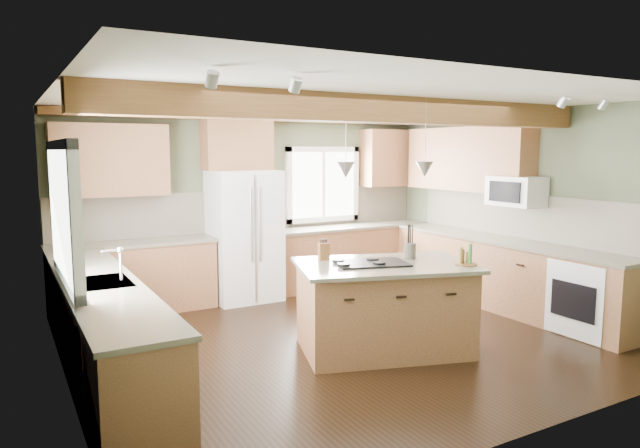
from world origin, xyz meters
TOP-DOWN VIEW (x-y plane):
  - floor at (0.00, 0.00)m, footprint 5.60×5.60m
  - ceiling at (0.00, 0.00)m, footprint 5.60×5.60m
  - wall_back at (0.00, 2.50)m, footprint 5.60×0.00m
  - wall_left at (-2.80, 0.00)m, footprint 0.00×5.00m
  - wall_right at (2.80, 0.00)m, footprint 0.00×5.00m
  - ceiling_beam at (0.00, -0.51)m, footprint 5.55×0.26m
  - soffit_trim at (0.00, 2.40)m, footprint 5.55×0.20m
  - backsplash_back at (0.00, 2.48)m, footprint 5.58×0.03m
  - backsplash_right at (2.78, 0.05)m, footprint 0.03×3.70m
  - base_cab_back_left at (-1.79, 2.20)m, footprint 2.02×0.60m
  - counter_back_left at (-1.79, 2.20)m, footprint 2.06×0.64m
  - base_cab_back_right at (1.49, 2.20)m, footprint 2.62×0.60m
  - counter_back_right at (1.49, 2.20)m, footprint 2.66×0.64m
  - base_cab_left at (-2.50, 0.05)m, footprint 0.60×3.70m
  - counter_left at (-2.50, 0.05)m, footprint 0.64×3.74m
  - base_cab_right at (2.50, 0.05)m, footprint 0.60×3.70m
  - counter_right at (2.50, 0.05)m, footprint 0.64×3.74m
  - upper_cab_back_left at (-1.99, 2.33)m, footprint 1.40×0.35m
  - upper_cab_over_fridge at (-0.30, 2.33)m, footprint 0.96×0.35m
  - upper_cab_right at (2.62, 0.90)m, footprint 0.35×2.20m
  - upper_cab_back_corner at (2.30, 2.33)m, footprint 0.90×0.35m
  - window_left at (-2.78, 0.05)m, footprint 0.04×1.60m
  - window_back at (1.15, 2.48)m, footprint 1.10×0.04m
  - sink at (-2.50, 0.05)m, footprint 0.50×0.65m
  - faucet at (-2.32, 0.05)m, footprint 0.02×0.02m
  - dishwasher at (-2.49, -1.25)m, footprint 0.60×0.60m
  - oven at (2.49, -1.25)m, footprint 0.60×0.72m
  - microwave at (2.58, -0.05)m, footprint 0.40×0.70m
  - pendant_left at (-0.22, -0.39)m, footprint 0.18×0.18m
  - pendant_right at (0.57, -0.64)m, footprint 0.18×0.18m
  - refrigerator at (-0.30, 2.12)m, footprint 0.90×0.74m
  - island at (0.17, -0.51)m, footprint 1.89×1.47m
  - island_top at (0.17, -0.51)m, footprint 2.03×1.61m
  - cooktop at (0.04, -0.47)m, footprint 0.83×0.68m
  - knife_block at (-0.27, -0.04)m, footprint 0.12×0.10m
  - utensil_crock at (0.56, -0.43)m, footprint 0.17×0.17m
  - bottle_tray at (0.85, -0.98)m, footprint 0.23×0.23m

SIDE VIEW (x-z plane):
  - floor at x=0.00m, z-range 0.00..0.00m
  - dishwasher at x=-2.49m, z-range 0.01..0.85m
  - oven at x=2.49m, z-range 0.01..0.85m
  - base_cab_back_left at x=-1.79m, z-range 0.00..0.88m
  - base_cab_back_right at x=1.49m, z-range 0.00..0.88m
  - base_cab_left at x=-2.50m, z-range 0.00..0.88m
  - base_cab_right at x=2.50m, z-range 0.00..0.88m
  - island at x=0.17m, z-range 0.00..0.88m
  - counter_back_left at x=-1.79m, z-range 0.88..0.92m
  - counter_back_right at x=1.49m, z-range 0.88..0.92m
  - counter_left at x=-2.50m, z-range 0.88..0.92m
  - counter_right at x=2.50m, z-range 0.88..0.92m
  - refrigerator at x=-0.30m, z-range 0.00..1.80m
  - island_top at x=0.17m, z-range 0.88..0.92m
  - sink at x=-2.50m, z-range 0.89..0.92m
  - cooktop at x=0.04m, z-range 0.92..0.94m
  - utensil_crock at x=0.56m, z-range 0.92..1.09m
  - knife_block at x=-0.27m, z-range 0.92..1.10m
  - bottle_tray at x=0.85m, z-range 0.92..1.13m
  - faucet at x=-2.32m, z-range 0.91..1.19m
  - backsplash_back at x=0.00m, z-range 0.92..1.50m
  - backsplash_right at x=2.78m, z-range 0.92..1.50m
  - wall_back at x=0.00m, z-range -1.50..4.10m
  - wall_left at x=-2.80m, z-range -1.20..3.80m
  - wall_right at x=2.80m, z-range -1.20..3.80m
  - window_back at x=1.15m, z-range 1.05..2.05m
  - window_left at x=-2.78m, z-range 1.02..2.08m
  - microwave at x=2.58m, z-range 1.36..1.74m
  - pendant_left at x=-0.22m, z-range 1.80..1.96m
  - pendant_right at x=0.57m, z-range 1.80..1.96m
  - upper_cab_back_left at x=-1.99m, z-range 1.50..2.40m
  - upper_cab_right at x=2.62m, z-range 1.50..2.40m
  - upper_cab_back_corner at x=2.30m, z-range 1.50..2.40m
  - upper_cab_over_fridge at x=-0.30m, z-range 1.80..2.50m
  - ceiling_beam at x=0.00m, z-range 2.34..2.60m
  - soffit_trim at x=0.00m, z-range 2.49..2.59m
  - ceiling at x=0.00m, z-range 2.60..2.60m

